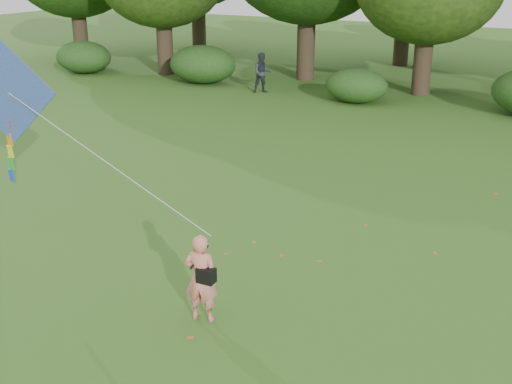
% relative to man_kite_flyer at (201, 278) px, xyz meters
% --- Properties ---
extents(ground, '(100.00, 100.00, 0.00)m').
position_rel_man_kite_flyer_xyz_m(ground, '(0.65, 0.42, -0.79)').
color(ground, '#265114').
rests_on(ground, ground).
extents(man_kite_flyer, '(0.65, 0.50, 1.59)m').
position_rel_man_kite_flyer_xyz_m(man_kite_flyer, '(0.00, 0.00, 0.00)').
color(man_kite_flyer, '#DE7768').
rests_on(man_kite_flyer, ground).
extents(bystander_left, '(1.09, 1.06, 1.77)m').
position_rel_man_kite_flyer_xyz_m(bystander_left, '(-7.76, 17.53, 0.09)').
color(bystander_left, '#272C35').
rests_on(bystander_left, ground).
extents(crossbody_bag, '(0.43, 0.20, 0.67)m').
position_rel_man_kite_flyer_xyz_m(crossbody_bag, '(0.12, -0.03, 0.10)').
color(crossbody_bag, black).
rests_on(crossbody_bag, ground).
extents(flying_kite, '(5.92, 0.92, 2.91)m').
position_rel_man_kite_flyer_xyz_m(flying_kite, '(-4.66, 0.56, 2.56)').
color(flying_kite, '#2658A6').
rests_on(flying_kite, ground).
extents(shrub_band, '(39.15, 3.22, 1.88)m').
position_rel_man_kite_flyer_xyz_m(shrub_band, '(-0.07, 18.02, 0.06)').
color(shrub_band, '#264919').
rests_on(shrub_band, ground).
extents(fallen_leaves, '(7.66, 11.44, 0.01)m').
position_rel_man_kite_flyer_xyz_m(fallen_leaves, '(0.61, 2.53, -0.79)').
color(fallen_leaves, olive).
rests_on(fallen_leaves, ground).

